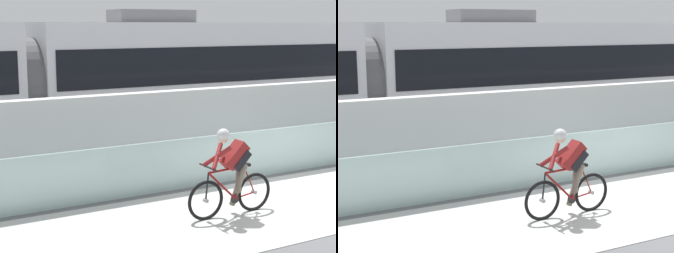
# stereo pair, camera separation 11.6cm
# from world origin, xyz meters

# --- Properties ---
(ground_plane) EXTENTS (200.00, 200.00, 0.00)m
(ground_plane) POSITION_xyz_m (0.00, 0.00, 0.00)
(ground_plane) COLOR slate
(bike_path_deck) EXTENTS (32.00, 3.20, 0.01)m
(bike_path_deck) POSITION_xyz_m (0.00, 0.00, 0.01)
(bike_path_deck) COLOR silver
(bike_path_deck) RESTS_ON ground
(glass_parapet) EXTENTS (32.00, 0.05, 1.06)m
(glass_parapet) POSITION_xyz_m (0.00, 1.85, 0.53)
(glass_parapet) COLOR silver
(glass_parapet) RESTS_ON ground
(concrete_barrier_wall) EXTENTS (32.00, 0.36, 1.84)m
(concrete_barrier_wall) POSITION_xyz_m (0.00, 3.65, 0.92)
(concrete_barrier_wall) COLOR silver
(concrete_barrier_wall) RESTS_ON ground
(tram_rail_near) EXTENTS (32.00, 0.08, 0.01)m
(tram_rail_near) POSITION_xyz_m (0.00, 6.13, 0.00)
(tram_rail_near) COLOR #595654
(tram_rail_near) RESTS_ON ground
(tram_rail_far) EXTENTS (32.00, 0.08, 0.01)m
(tram_rail_far) POSITION_xyz_m (0.00, 7.57, 0.00)
(tram_rail_far) COLOR #595654
(tram_rail_far) RESTS_ON ground
(tram) EXTENTS (22.56, 2.54, 3.81)m
(tram) POSITION_xyz_m (-4.07, 6.85, 1.89)
(tram) COLOR silver
(tram) RESTS_ON ground
(cyclist_on_bike) EXTENTS (1.77, 0.58, 1.61)m
(cyclist_on_bike) POSITION_xyz_m (-2.18, 0.00, 0.78)
(cyclist_on_bike) COLOR black
(cyclist_on_bike) RESTS_ON ground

